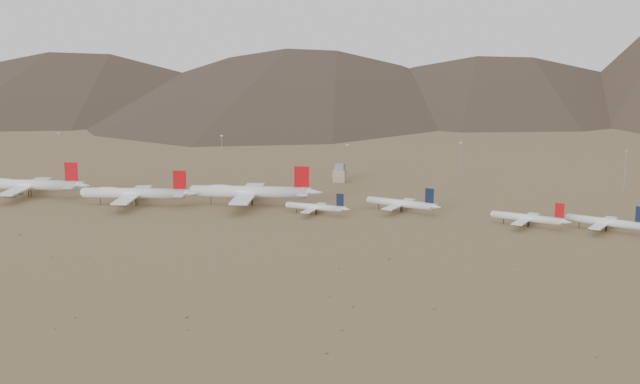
% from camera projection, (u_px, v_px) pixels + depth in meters
% --- Properties ---
extents(ground, '(3000.00, 3000.00, 0.00)m').
position_uv_depth(ground, '(237.00, 220.00, 474.03)').
color(ground, olive).
rests_on(ground, ground).
extents(widebody_west, '(72.20, 56.01, 21.50)m').
position_uv_depth(widebody_west, '(28.00, 185.00, 532.75)').
color(widebody_west, white).
rests_on(widebody_west, ground).
extents(widebody_centre, '(68.91, 53.69, 20.58)m').
position_uv_depth(widebody_centre, '(135.00, 193.00, 509.45)').
color(widebody_centre, white).
rests_on(widebody_centre, ground).
extents(widebody_east, '(77.77, 60.47, 23.19)m').
position_uv_depth(widebody_east, '(250.00, 192.00, 508.93)').
color(widebody_east, white).
rests_on(widebody_east, ground).
extents(narrowbody_a, '(38.00, 27.61, 12.59)m').
position_uv_depth(narrowbody_a, '(317.00, 207.00, 486.75)').
color(narrowbody_a, white).
rests_on(narrowbody_a, ground).
extents(narrowbody_b, '(44.02, 32.62, 14.93)m').
position_uv_depth(narrowbody_b, '(402.00, 203.00, 492.51)').
color(narrowbody_b, white).
rests_on(narrowbody_b, ground).
extents(narrowbody_c, '(41.67, 30.92, 14.17)m').
position_uv_depth(narrowbody_c, '(529.00, 218.00, 458.43)').
color(narrowbody_c, white).
rests_on(narrowbody_c, ground).
extents(narrowbody_d, '(42.66, 31.87, 14.71)m').
position_uv_depth(narrowbody_d, '(607.00, 222.00, 448.80)').
color(narrowbody_d, white).
rests_on(narrowbody_d, ground).
extents(control_tower, '(8.00, 8.00, 12.00)m').
position_uv_depth(control_tower, '(340.00, 174.00, 580.56)').
color(control_tower, tan).
rests_on(control_tower, ground).
extents(mast_far_west, '(2.00, 0.60, 25.70)m').
position_uv_depth(mast_far_west, '(60.00, 149.00, 628.18)').
color(mast_far_west, gray).
rests_on(mast_far_west, ground).
extents(mast_west, '(2.00, 0.60, 25.70)m').
position_uv_depth(mast_west, '(222.00, 152.00, 615.40)').
color(mast_west, gray).
rests_on(mast_west, ground).
extents(mast_centre, '(2.00, 0.60, 25.70)m').
position_uv_depth(mast_centre, '(347.00, 162.00, 573.22)').
color(mast_centre, gray).
rests_on(mast_centre, ground).
extents(mast_east, '(2.00, 0.60, 25.70)m').
position_uv_depth(mast_east, '(460.00, 160.00, 581.99)').
color(mast_east, gray).
rests_on(mast_east, ground).
extents(mast_far_east, '(2.00, 0.60, 25.70)m').
position_uv_depth(mast_far_east, '(625.00, 168.00, 549.00)').
color(mast_far_east, gray).
rests_on(mast_far_east, ground).
extents(desert_scrub, '(387.46, 165.32, 0.93)m').
position_uv_depth(desert_scrub, '(201.00, 285.00, 360.03)').
color(desert_scrub, olive).
rests_on(desert_scrub, ground).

